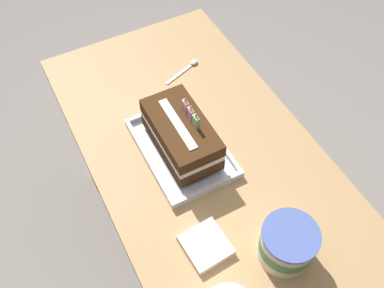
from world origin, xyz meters
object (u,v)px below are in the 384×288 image
(foil_tray, at_px, (182,148))
(ice_cream_tub, at_px, (287,244))
(napkin_pile, at_px, (206,245))
(serving_spoon_near_tray, at_px, (189,66))
(birthday_cake, at_px, (181,134))

(foil_tray, relative_size, ice_cream_tub, 2.40)
(napkin_pile, bearing_deg, serving_spoon_near_tray, 156.32)
(ice_cream_tub, bearing_deg, napkin_pile, -122.73)
(foil_tray, xyz_separation_m, napkin_pile, (0.29, -0.08, 0.00))
(birthday_cake, relative_size, serving_spoon_near_tray, 1.74)
(serving_spoon_near_tray, distance_m, napkin_pile, 0.63)
(birthday_cake, bearing_deg, ice_cream_tub, 11.34)
(birthday_cake, height_order, ice_cream_tub, birthday_cake)
(birthday_cake, distance_m, serving_spoon_near_tray, 0.34)
(birthday_cake, height_order, napkin_pile, birthday_cake)
(ice_cream_tub, xyz_separation_m, serving_spoon_near_tray, (-0.68, 0.09, -0.05))
(ice_cream_tub, distance_m, serving_spoon_near_tray, 0.69)
(foil_tray, height_order, ice_cream_tub, ice_cream_tub)
(foil_tray, bearing_deg, napkin_pile, -15.53)
(birthday_cake, relative_size, ice_cream_tub, 1.86)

